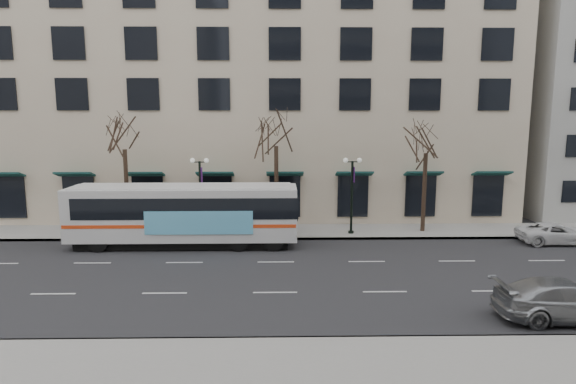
{
  "coord_description": "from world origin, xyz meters",
  "views": [
    {
      "loc": [
        0.2,
        -23.12,
        7.92
      ],
      "look_at": [
        0.65,
        1.61,
        4.0
      ],
      "focal_mm": 30.0,
      "sensor_mm": 36.0,
      "label": 1
    }
  ],
  "objects_px": {
    "tree_far_left": "(124,135)",
    "lamp_post_right": "(352,192)",
    "lamp_post_left": "(201,192)",
    "silver_car": "(566,300)",
    "city_bus": "(185,213)",
    "tree_far_mid": "(276,131)",
    "tree_far_right": "(427,139)",
    "white_pickup": "(556,233)"
  },
  "relations": [
    {
      "from": "lamp_post_right",
      "to": "white_pickup",
      "type": "bearing_deg",
      "value": -10.37
    },
    {
      "from": "tree_far_mid",
      "to": "city_bus",
      "type": "height_order",
      "value": "tree_far_mid"
    },
    {
      "from": "silver_car",
      "to": "tree_far_mid",
      "type": "bearing_deg",
      "value": 39.12
    },
    {
      "from": "tree_far_right",
      "to": "city_bus",
      "type": "bearing_deg",
      "value": -169.06
    },
    {
      "from": "silver_car",
      "to": "white_pickup",
      "type": "xyz_separation_m",
      "value": [
        6.13,
        11.31,
        -0.15
      ]
    },
    {
      "from": "city_bus",
      "to": "white_pickup",
      "type": "xyz_separation_m",
      "value": [
        23.09,
        0.11,
        -1.41
      ]
    },
    {
      "from": "tree_far_left",
      "to": "lamp_post_right",
      "type": "distance_m",
      "value": 15.48
    },
    {
      "from": "tree_far_mid",
      "to": "lamp_post_right",
      "type": "height_order",
      "value": "tree_far_mid"
    },
    {
      "from": "lamp_post_right",
      "to": "lamp_post_left",
      "type": "bearing_deg",
      "value": 180.0
    },
    {
      "from": "lamp_post_left",
      "to": "lamp_post_right",
      "type": "relative_size",
      "value": 1.0
    },
    {
      "from": "lamp_post_left",
      "to": "city_bus",
      "type": "distance_m",
      "value": 2.62
    },
    {
      "from": "silver_car",
      "to": "tree_far_right",
      "type": "bearing_deg",
      "value": 6.02
    },
    {
      "from": "lamp_post_right",
      "to": "silver_car",
      "type": "xyz_separation_m",
      "value": [
        6.4,
        -13.6,
        -2.15
      ]
    },
    {
      "from": "tree_far_left",
      "to": "tree_far_mid",
      "type": "bearing_deg",
      "value": 0.0
    },
    {
      "from": "tree_far_left",
      "to": "silver_car",
      "type": "bearing_deg",
      "value": -33.56
    },
    {
      "from": "tree_far_right",
      "to": "lamp_post_left",
      "type": "relative_size",
      "value": 1.55
    },
    {
      "from": "tree_far_left",
      "to": "city_bus",
      "type": "relative_size",
      "value": 0.6
    },
    {
      "from": "white_pickup",
      "to": "tree_far_left",
      "type": "bearing_deg",
      "value": 85.39
    },
    {
      "from": "tree_far_left",
      "to": "lamp_post_right",
      "type": "height_order",
      "value": "tree_far_left"
    },
    {
      "from": "tree_far_mid",
      "to": "lamp_post_right",
      "type": "xyz_separation_m",
      "value": [
        5.01,
        -0.6,
        -3.96
      ]
    },
    {
      "from": "lamp_post_right",
      "to": "white_pickup",
      "type": "xyz_separation_m",
      "value": [
        12.54,
        -2.3,
        -2.3
      ]
    },
    {
      "from": "tree_far_left",
      "to": "white_pickup",
      "type": "relative_size",
      "value": 1.8
    },
    {
      "from": "tree_far_mid",
      "to": "tree_far_left",
      "type": "bearing_deg",
      "value": -180.0
    },
    {
      "from": "silver_car",
      "to": "tree_far_left",
      "type": "bearing_deg",
      "value": 56.78
    },
    {
      "from": "silver_car",
      "to": "lamp_post_right",
      "type": "bearing_deg",
      "value": 25.55
    },
    {
      "from": "tree_far_mid",
      "to": "tree_far_right",
      "type": "bearing_deg",
      "value": -0.0
    },
    {
      "from": "lamp_post_left",
      "to": "tree_far_mid",
      "type": "bearing_deg",
      "value": 6.85
    },
    {
      "from": "lamp_post_left",
      "to": "silver_car",
      "type": "bearing_deg",
      "value": -39.67
    },
    {
      "from": "tree_far_right",
      "to": "city_bus",
      "type": "height_order",
      "value": "tree_far_right"
    },
    {
      "from": "tree_far_left",
      "to": "lamp_post_left",
      "type": "xyz_separation_m",
      "value": [
        5.01,
        -0.6,
        -3.75
      ]
    },
    {
      "from": "lamp_post_right",
      "to": "city_bus",
      "type": "bearing_deg",
      "value": -167.17
    },
    {
      "from": "white_pickup",
      "to": "city_bus",
      "type": "bearing_deg",
      "value": 91.66
    },
    {
      "from": "lamp_post_right",
      "to": "white_pickup",
      "type": "height_order",
      "value": "lamp_post_right"
    },
    {
      "from": "tree_far_mid",
      "to": "lamp_post_left",
      "type": "xyz_separation_m",
      "value": [
        -4.99,
        -0.6,
        -3.96
      ]
    },
    {
      "from": "tree_far_right",
      "to": "lamp_post_right",
      "type": "distance_m",
      "value": 6.11
    },
    {
      "from": "tree_far_left",
      "to": "lamp_post_left",
      "type": "height_order",
      "value": "tree_far_left"
    },
    {
      "from": "lamp_post_left",
      "to": "white_pickup",
      "type": "relative_size",
      "value": 1.13
    },
    {
      "from": "lamp_post_right",
      "to": "city_bus",
      "type": "relative_size",
      "value": 0.38
    },
    {
      "from": "lamp_post_left",
      "to": "lamp_post_right",
      "type": "xyz_separation_m",
      "value": [
        10.0,
        0.0,
        0.0
      ]
    },
    {
      "from": "tree_far_left",
      "to": "tree_far_mid",
      "type": "xyz_separation_m",
      "value": [
        10.0,
        0.0,
        0.21
      ]
    },
    {
      "from": "tree_far_left",
      "to": "tree_far_right",
      "type": "xyz_separation_m",
      "value": [
        20.0,
        0.0,
        -0.28
      ]
    },
    {
      "from": "lamp_post_left",
      "to": "lamp_post_right",
      "type": "bearing_deg",
      "value": 0.0
    }
  ]
}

